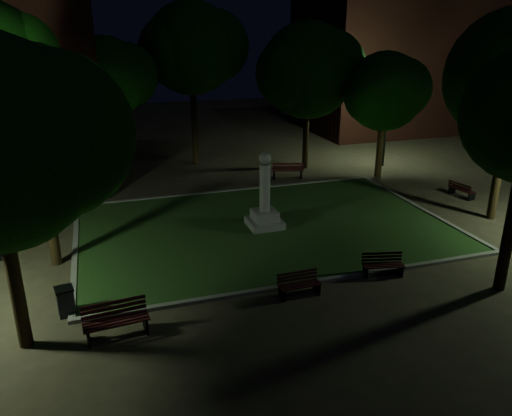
{
  "coord_description": "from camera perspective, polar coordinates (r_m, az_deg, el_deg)",
  "views": [
    {
      "loc": [
        -6.3,
        -16.49,
        8.08
      ],
      "look_at": [
        -0.7,
        1.0,
        1.32
      ],
      "focal_mm": 35.0,
      "sensor_mm": 36.0,
      "label": 1
    }
  ],
  "objects": [
    {
      "name": "bench_far_side",
      "position": [
        27.91,
        3.64,
        4.28
      ],
      "size": [
        1.82,
        1.02,
        0.94
      ],
      "rotation": [
        0.0,
        0.0,
        2.88
      ],
      "color": "black",
      "rests_on": "ground"
    },
    {
      "name": "lamppost_ne",
      "position": [
        30.81,
        14.79,
        10.61
      ],
      "size": [
        1.18,
        0.28,
        4.75
      ],
      "color": "black",
      "rests_on": "ground"
    },
    {
      "name": "building_far",
      "position": [
        43.89,
        16.62,
        16.69
      ],
      "size": [
        16.0,
        10.0,
        12.0
      ],
      "primitive_type": "cube",
      "color": "#431C13",
      "rests_on": "ground"
    },
    {
      "name": "monument",
      "position": [
        20.79,
        1.0,
        0.16
      ],
      "size": [
        1.4,
        1.4,
        3.2
      ],
      "color": "gray",
      "rests_on": "lawn"
    },
    {
      "name": "tree_far_north",
      "position": [
        30.09,
        -7.19,
        17.66
      ],
      "size": [
        6.46,
        5.28,
        9.47
      ],
      "color": "black",
      "rests_on": "ground"
    },
    {
      "name": "lawn_kerb",
      "position": [
        21.11,
        0.99,
        -2.13
      ],
      "size": [
        15.4,
        10.4,
        0.12
      ],
      "color": "slate",
      "rests_on": "ground"
    },
    {
      "name": "bench_left_side",
      "position": [
        20.99,
        -26.46,
        -3.29
      ],
      "size": [
        1.1,
        1.93,
        1.0
      ],
      "rotation": [
        0.0,
        0.0,
        -1.84
      ],
      "color": "black",
      "rests_on": "ground"
    },
    {
      "name": "trash_bin",
      "position": [
        15.92,
        -20.94,
        -9.91
      ],
      "size": [
        0.6,
        0.6,
        0.88
      ],
      "color": "black",
      "rests_on": "ground"
    },
    {
      "name": "tree_ne",
      "position": [
        28.33,
        14.69,
        12.75
      ],
      "size": [
        5.19,
        4.24,
        6.84
      ],
      "color": "black",
      "rests_on": "ground"
    },
    {
      "name": "tree_north_wl",
      "position": [
        27.09,
        -16.76,
        13.98
      ],
      "size": [
        5.17,
        4.22,
        7.65
      ],
      "color": "black",
      "rests_on": "ground"
    },
    {
      "name": "bicycle",
      "position": [
        23.57,
        -26.15,
        -0.8
      ],
      "size": [
        1.82,
        0.81,
        0.93
      ],
      "primitive_type": "imported",
      "rotation": [
        0.0,
        0.0,
        1.46
      ],
      "color": "black",
      "rests_on": "ground"
    },
    {
      "name": "tree_extra",
      "position": [
        17.83,
        -23.83,
        10.59
      ],
      "size": [
        4.91,
        4.01,
        7.63
      ],
      "color": "black",
      "rests_on": "ground"
    },
    {
      "name": "bench_near_left",
      "position": [
        16.01,
        4.93,
        -8.73
      ],
      "size": [
        1.38,
        0.51,
        0.75
      ],
      "rotation": [
        0.0,
        0.0,
        0.02
      ],
      "color": "black",
      "rests_on": "ground"
    },
    {
      "name": "bench_near_right",
      "position": [
        17.69,
        14.29,
        -6.34
      ],
      "size": [
        1.47,
        0.8,
        0.77
      ],
      "rotation": [
        0.0,
        0.0,
        -0.23
      ],
      "color": "black",
      "rests_on": "ground"
    },
    {
      "name": "ground",
      "position": [
        19.41,
        2.88,
        -4.42
      ],
      "size": [
        80.0,
        80.0,
        0.0
      ],
      "primitive_type": "plane",
      "color": "#453C29"
    },
    {
      "name": "tree_north_er",
      "position": [
        29.31,
        6.21,
        15.36
      ],
      "size": [
        6.64,
        5.42,
        8.37
      ],
      "color": "black",
      "rests_on": "ground"
    },
    {
      "name": "bench_west_near",
      "position": [
        14.52,
        -15.71,
        -12.32
      ],
      "size": [
        1.81,
        0.78,
        0.97
      ],
      "rotation": [
        0.0,
        0.0,
        0.1
      ],
      "color": "black",
      "rests_on": "ground"
    },
    {
      "name": "lawn",
      "position": [
        21.12,
        0.99,
        -2.18
      ],
      "size": [
        15.0,
        10.0,
        0.08
      ],
      "primitive_type": "cube",
      "color": "#294D1D",
      "rests_on": "ground"
    },
    {
      "name": "bench_right_side",
      "position": [
        26.81,
        22.41,
        1.89
      ],
      "size": [
        0.72,
        1.44,
        0.75
      ],
      "rotation": [
        0.0,
        0.0,
        1.75
      ],
      "color": "black",
      "rests_on": "ground"
    }
  ]
}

